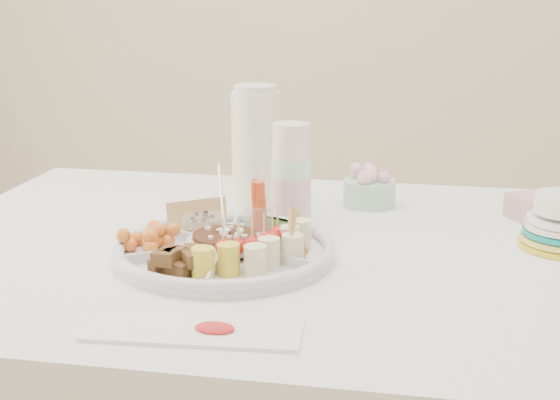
# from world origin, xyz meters

# --- Properties ---
(party_tray) EXTENTS (0.50, 0.50, 0.04)m
(party_tray) POSITION_xyz_m (-0.14, -0.09, 0.78)
(party_tray) COLOR silver
(party_tray) RESTS_ON dining_table
(bean_dip) EXTENTS (0.15, 0.15, 0.04)m
(bean_dip) POSITION_xyz_m (-0.14, -0.09, 0.79)
(bean_dip) COLOR #3A2415
(bean_dip) RESTS_ON party_tray
(tortillas) EXTENTS (0.13, 0.13, 0.06)m
(tortillas) POSITION_xyz_m (-0.01, -0.08, 0.80)
(tortillas) COLOR #B9802C
(tortillas) RESTS_ON party_tray
(carrot_cucumber) EXTENTS (0.14, 0.14, 0.10)m
(carrot_cucumber) POSITION_xyz_m (-0.09, 0.03, 0.82)
(carrot_cucumber) COLOR #E75122
(carrot_cucumber) RESTS_ON party_tray
(pita_raisins) EXTENTS (0.15, 0.15, 0.06)m
(pita_raisins) POSITION_xyz_m (-0.22, 0.02, 0.80)
(pita_raisins) COLOR tan
(pita_raisins) RESTS_ON party_tray
(cherries) EXTENTS (0.15, 0.15, 0.05)m
(cherries) POSITION_xyz_m (-0.27, -0.10, 0.79)
(cherries) COLOR orange
(cherries) RESTS_ON party_tray
(granola_chunks) EXTENTS (0.12, 0.12, 0.04)m
(granola_chunks) POSITION_xyz_m (-0.20, -0.21, 0.79)
(granola_chunks) COLOR #553D15
(granola_chunks) RESTS_ON party_tray
(banana_tomato) EXTENTS (0.16, 0.16, 0.10)m
(banana_tomato) POSITION_xyz_m (-0.07, -0.20, 0.82)
(banana_tomato) COLOR #F6CF69
(banana_tomato) RESTS_ON party_tray
(cup_stack) EXTENTS (0.10, 0.10, 0.22)m
(cup_stack) POSITION_xyz_m (-0.06, 0.13, 0.87)
(cup_stack) COLOR #B5C9B1
(cup_stack) RESTS_ON dining_table
(thermos) EXTENTS (0.12, 0.12, 0.27)m
(thermos) POSITION_xyz_m (-0.16, 0.25, 0.89)
(thermos) COLOR white
(thermos) RESTS_ON dining_table
(flower_bowl) EXTENTS (0.13, 0.13, 0.09)m
(flower_bowl) POSITION_xyz_m (0.08, 0.30, 0.80)
(flower_bowl) COLOR #A6DDC6
(flower_bowl) RESTS_ON dining_table
(napkin_stack) EXTENTS (0.20, 0.19, 0.05)m
(napkin_stack) POSITION_xyz_m (0.46, 0.25, 0.78)
(napkin_stack) COLOR #D2959B
(napkin_stack) RESTS_ON dining_table
(placemat) EXTENTS (0.31, 0.12, 0.01)m
(placemat) POSITION_xyz_m (-0.11, -0.39, 0.76)
(placemat) COLOR white
(placemat) RESTS_ON dining_table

